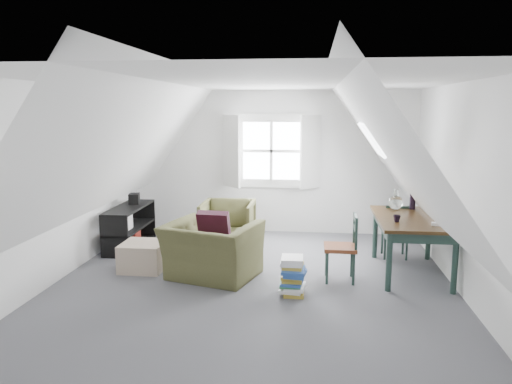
# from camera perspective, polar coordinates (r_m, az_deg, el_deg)

# --- Properties ---
(floor) EXTENTS (5.50, 5.50, 0.00)m
(floor) POSITION_cam_1_polar(r_m,az_deg,el_deg) (6.40, -0.38, -10.46)
(floor) COLOR #505055
(floor) RESTS_ON ground
(ceiling) EXTENTS (5.50, 5.50, 0.00)m
(ceiling) POSITION_cam_1_polar(r_m,az_deg,el_deg) (6.02, -0.41, 12.51)
(ceiling) COLOR white
(ceiling) RESTS_ON wall_back
(wall_back) EXTENTS (5.00, 0.00, 5.00)m
(wall_back) POSITION_cam_1_polar(r_m,az_deg,el_deg) (8.80, 1.78, 3.43)
(wall_back) COLOR silver
(wall_back) RESTS_ON ground
(wall_front) EXTENTS (5.00, 0.00, 5.00)m
(wall_front) POSITION_cam_1_polar(r_m,az_deg,el_deg) (3.43, -6.01, -6.46)
(wall_front) COLOR silver
(wall_front) RESTS_ON ground
(wall_left) EXTENTS (0.00, 5.50, 5.50)m
(wall_left) POSITION_cam_1_polar(r_m,az_deg,el_deg) (6.85, -21.64, 0.99)
(wall_left) COLOR silver
(wall_left) RESTS_ON ground
(wall_right) EXTENTS (0.00, 5.50, 5.50)m
(wall_right) POSITION_cam_1_polar(r_m,az_deg,el_deg) (6.29, 22.83, 0.21)
(wall_right) COLOR silver
(wall_right) RESTS_ON ground
(slope_left) EXTENTS (3.19, 5.50, 4.48)m
(slope_left) POSITION_cam_1_polar(r_m,az_deg,el_deg) (6.40, -14.38, 5.54)
(slope_left) COLOR white
(slope_left) RESTS_ON wall_left
(slope_right) EXTENTS (3.19, 5.50, 4.48)m
(slope_right) POSITION_cam_1_polar(r_m,az_deg,el_deg) (6.04, 14.43, 5.31)
(slope_right) COLOR white
(slope_right) RESTS_ON wall_right
(dormer_window) EXTENTS (1.71, 0.35, 1.30)m
(dormer_window) POSITION_cam_1_polar(r_m,az_deg,el_deg) (8.70, 1.74, 4.69)
(dormer_window) COLOR white
(dormer_window) RESTS_ON wall_back
(skylight) EXTENTS (0.35, 0.75, 0.47)m
(skylight) POSITION_cam_1_polar(r_m,az_deg,el_deg) (7.32, 13.06, 5.83)
(skylight) COLOR white
(skylight) RESTS_ON slope_right
(armchair_near) EXTENTS (1.36, 1.26, 0.73)m
(armchair_near) POSITION_cam_1_polar(r_m,az_deg,el_deg) (6.66, -5.02, -9.68)
(armchair_near) COLOR #464623
(armchair_near) RESTS_ON floor
(armchair_far) EXTENTS (0.81, 0.83, 0.75)m
(armchair_far) POSITION_cam_1_polar(r_m,az_deg,el_deg) (8.00, -3.22, -6.33)
(armchair_far) COLOR #464623
(armchair_far) RESTS_ON floor
(throw_pillow) EXTENTS (0.44, 0.28, 0.43)m
(throw_pillow) POSITION_cam_1_polar(r_m,az_deg,el_deg) (6.62, -4.84, -3.95)
(throw_pillow) COLOR #320D1C
(throw_pillow) RESTS_ON armchair_near
(ottoman) EXTENTS (0.57, 0.57, 0.38)m
(ottoman) POSITION_cam_1_polar(r_m,az_deg,el_deg) (7.06, -12.72, -7.16)
(ottoman) COLOR tan
(ottoman) RESTS_ON floor
(dining_table) EXTENTS (0.93, 1.55, 0.77)m
(dining_table) POSITION_cam_1_polar(r_m,az_deg,el_deg) (6.90, 17.39, -3.60)
(dining_table) COLOR black
(dining_table) RESTS_ON floor
(demijohn) EXTENTS (0.21, 0.21, 0.29)m
(demijohn) POSITION_cam_1_polar(r_m,az_deg,el_deg) (7.27, 15.67, -1.08)
(demijohn) COLOR silver
(demijohn) RESTS_ON dining_table
(vase_twigs) EXTENTS (0.08, 0.09, 0.64)m
(vase_twigs) POSITION_cam_1_polar(r_m,az_deg,el_deg) (7.40, 17.47, -0.79)
(vase_twigs) COLOR black
(vase_twigs) RESTS_ON dining_table
(cup) EXTENTS (0.12, 0.12, 0.09)m
(cup) POSITION_cam_1_polar(r_m,az_deg,el_deg) (6.55, 15.77, -3.30)
(cup) COLOR black
(cup) RESTS_ON dining_table
(paper_box) EXTENTS (0.12, 0.09, 0.04)m
(paper_box) POSITION_cam_1_polar(r_m,az_deg,el_deg) (6.49, 19.91, -3.47)
(paper_box) COLOR white
(paper_box) RESTS_ON dining_table
(dining_chair_far) EXTENTS (0.38, 0.38, 0.81)m
(dining_chair_far) POSITION_cam_1_polar(r_m,az_deg,el_deg) (7.64, 15.63, -4.18)
(dining_chair_far) COLOR #652C15
(dining_chair_far) RESTS_ON floor
(dining_chair_near) EXTENTS (0.41, 0.41, 0.86)m
(dining_chair_near) POSITION_cam_1_polar(r_m,az_deg,el_deg) (6.49, 9.90, -6.15)
(dining_chair_near) COLOR #652C15
(dining_chair_near) RESTS_ON floor
(media_shelf) EXTENTS (0.43, 1.28, 0.66)m
(media_shelf) POSITION_cam_1_polar(r_m,az_deg,el_deg) (8.16, -14.35, -4.16)
(media_shelf) COLOR black
(media_shelf) RESTS_ON floor
(electronics_box) EXTENTS (0.21, 0.25, 0.18)m
(electronics_box) POSITION_cam_1_polar(r_m,az_deg,el_deg) (8.34, -13.76, -0.78)
(electronics_box) COLOR black
(electronics_box) RESTS_ON media_shelf
(magazine_stack) EXTENTS (0.34, 0.40, 0.45)m
(magazine_stack) POSITION_cam_1_polar(r_m,az_deg,el_deg) (6.02, 4.23, -9.54)
(magazine_stack) COLOR #B29933
(magazine_stack) RESTS_ON floor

